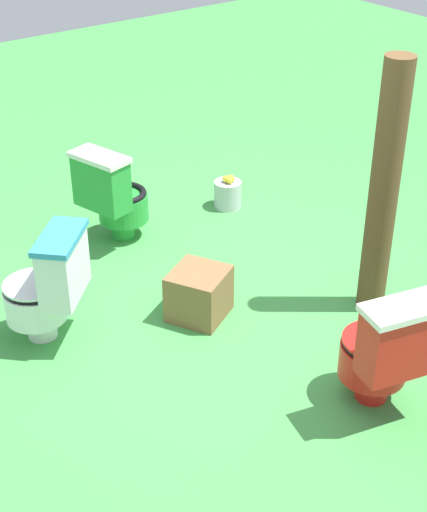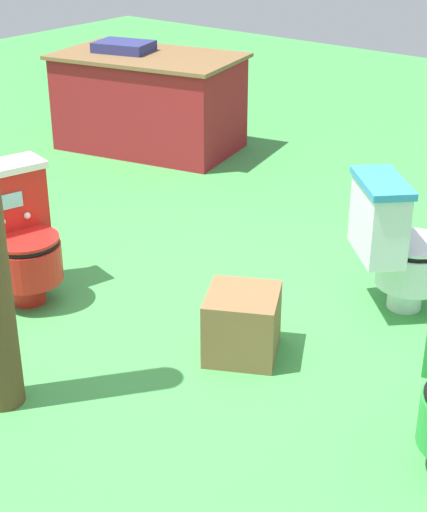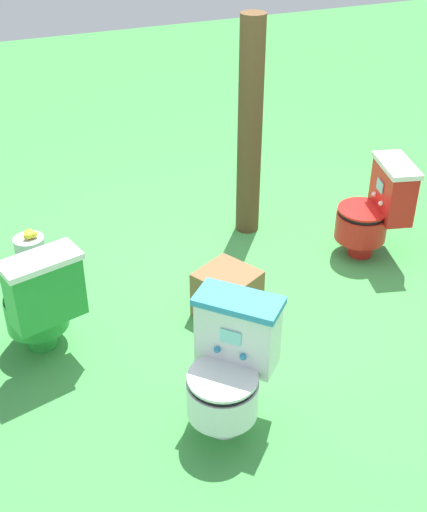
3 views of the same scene
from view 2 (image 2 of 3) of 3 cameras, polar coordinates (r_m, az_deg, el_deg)
ground at (r=3.97m, az=-3.73°, el=-6.34°), size 14.00×14.00×0.00m
toilet_red at (r=4.36m, az=-13.72°, el=1.52°), size 0.58×0.51×0.73m
toilet_white at (r=4.22m, az=12.85°, el=0.82°), size 0.63×0.63×0.73m
vendor_table at (r=6.71m, az=-4.57°, el=10.85°), size 1.61×1.15×0.85m
small_crate at (r=3.82m, az=2.04°, el=-4.81°), size 0.46×0.46×0.32m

